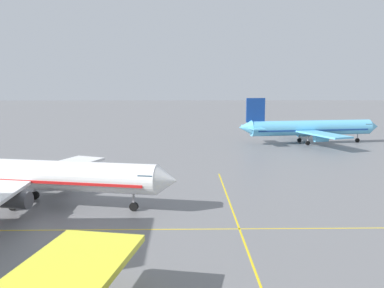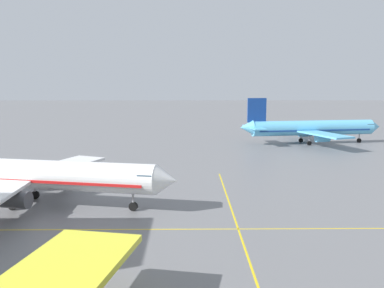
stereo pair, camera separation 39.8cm
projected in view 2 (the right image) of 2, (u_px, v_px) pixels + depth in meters
name	position (u px, v px, depth m)	size (l,w,h in m)	color
airliner_second_row	(33.00, 175.00, 50.10)	(33.63, 28.56, 10.51)	white
airliner_third_row	(311.00, 128.00, 98.10)	(33.55, 28.66, 10.44)	#5BB7E5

